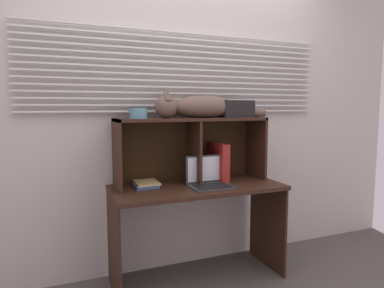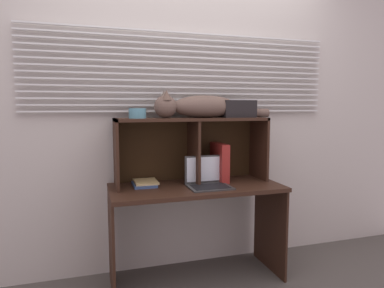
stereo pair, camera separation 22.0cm
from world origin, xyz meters
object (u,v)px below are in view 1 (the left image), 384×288
laptop (209,180)px  storage_box (235,109)px  cat (199,107)px  small_basket (138,113)px  book_stack (146,184)px  binder_upright (218,162)px

laptop → storage_box: 0.62m
cat → small_basket: cat is taller
book_stack → storage_box: 0.92m
small_basket → book_stack: bearing=0.8°
small_basket → binder_upright: bearing=0.0°
cat → laptop: (0.02, -0.16, -0.54)m
cat → binder_upright: (0.17, -0.00, -0.44)m
laptop → binder_upright: 0.24m
storage_box → small_basket: bearing=180.0°
small_basket → storage_box: storage_box is taller
storage_box → book_stack: bearing=179.9°
book_stack → small_basket: bearing=-179.2°
cat → storage_box: 0.32m
cat → book_stack: bearing=179.9°
binder_upright → storage_box: (0.15, 0.00, 0.42)m
binder_upright → book_stack: size_ratio=1.37×
binder_upright → small_basket: small_basket is taller
cat → binder_upright: size_ratio=3.13×
cat → laptop: bearing=-84.5°
book_stack → small_basket: 0.52m
book_stack → storage_box: size_ratio=0.83×
cat → laptop: size_ratio=3.05×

